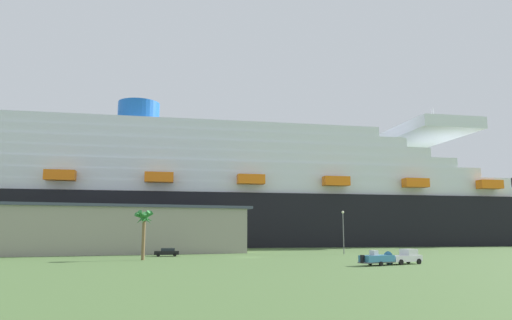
# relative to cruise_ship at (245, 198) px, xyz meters

# --- Properties ---
(ground_plane) EXTENTS (600.00, 600.00, 0.00)m
(ground_plane) POSITION_rel_cruise_ship_xyz_m (-17.12, -33.94, -15.71)
(ground_plane) COLOR #4C6B38
(cruise_ship) EXTENTS (273.05, 63.24, 58.36)m
(cruise_ship) POSITION_rel_cruise_ship_xyz_m (0.00, 0.00, 0.00)
(cruise_ship) COLOR black
(cruise_ship) RESTS_ON ground_plane
(terminal_building) EXTENTS (65.75, 24.84, 10.44)m
(terminal_building) POSITION_rel_cruise_ship_xyz_m (-44.69, -38.80, -10.47)
(terminal_building) COLOR gray
(terminal_building) RESTS_ON ground_plane
(pickup_truck) EXTENTS (5.91, 3.28, 2.20)m
(pickup_truck) POSITION_rel_cruise_ship_xyz_m (0.05, -88.33, -14.67)
(pickup_truck) COLOR silver
(pickup_truck) RESTS_ON ground_plane
(small_boat_on_trailer) EXTENTS (6.98, 3.36, 2.15)m
(small_boat_on_trailer) POSITION_rel_cruise_ship_xyz_m (-4.91, -89.51, -14.75)
(small_boat_on_trailer) COLOR #595960
(small_boat_on_trailer) RESTS_ON ground_plane
(palm_tree) EXTENTS (3.41, 3.34, 8.42)m
(palm_tree) POSITION_rel_cruise_ship_xyz_m (-36.70, -66.92, -9.08)
(palm_tree) COLOR brown
(palm_tree) RESTS_ON ground_plane
(street_lamp) EXTENTS (0.56, 0.56, 9.16)m
(street_lamp) POSITION_rel_cruise_ship_xyz_m (5.41, -58.74, -9.86)
(street_lamp) COLOR slate
(street_lamp) RESTS_ON ground_plane
(parked_car_blue_suv) EXTENTS (4.72, 2.48, 1.58)m
(parked_car_blue_suv) POSITION_rel_cruise_ship_xyz_m (-27.86, -43.84, -14.88)
(parked_car_blue_suv) COLOR #264C99
(parked_car_blue_suv) RESTS_ON ground_plane
(parked_car_black_coupe) EXTENTS (4.89, 2.52, 1.58)m
(parked_car_black_coupe) POSITION_rel_cruise_ship_xyz_m (-31.52, -56.33, -14.88)
(parked_car_black_coupe) COLOR black
(parked_car_black_coupe) RESTS_ON ground_plane
(parked_car_yellow_taxi) EXTENTS (4.48, 2.63, 1.58)m
(parked_car_yellow_taxi) POSITION_rel_cruise_ship_xyz_m (-55.87, -43.06, -14.88)
(parked_car_yellow_taxi) COLOR yellow
(parked_car_yellow_taxi) RESTS_ON ground_plane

